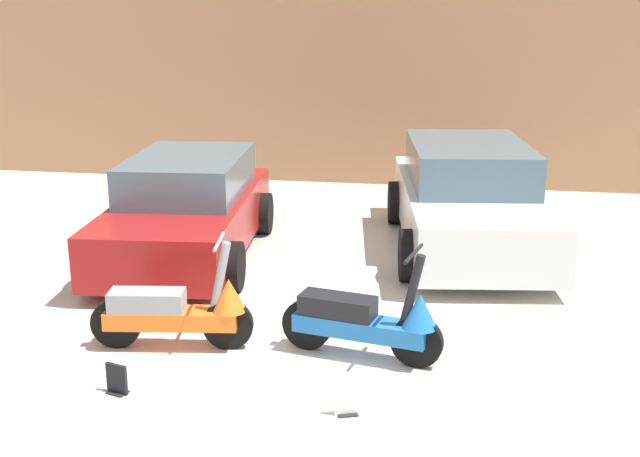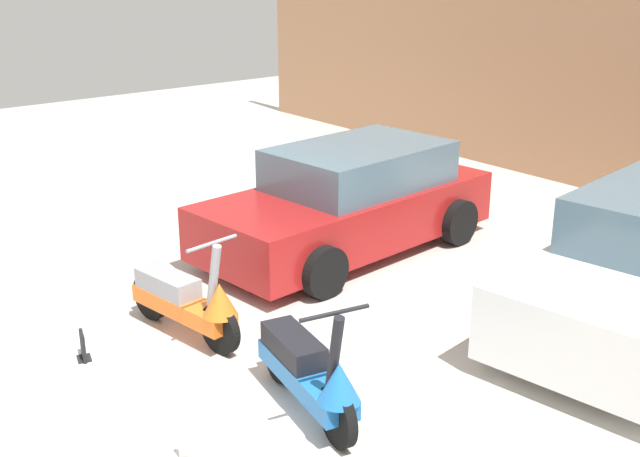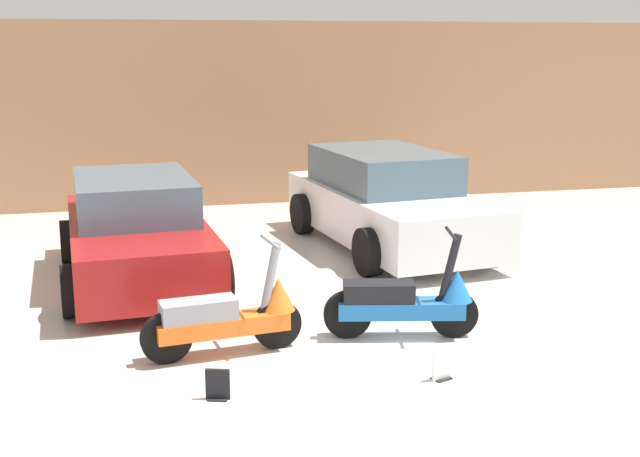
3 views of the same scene
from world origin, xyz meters
name	(u,v)px [view 1 (image 1 of 3)]	position (x,y,z in m)	size (l,w,h in m)	color
ground_plane	(307,420)	(0.00, 0.00, 0.00)	(28.00, 28.00, 0.00)	beige
wall_back	(395,92)	(0.00, 8.38, 1.62)	(19.60, 0.12, 3.24)	tan
scooter_front_left	(178,310)	(-1.42, 1.13, 0.38)	(1.52, 0.57, 1.06)	black
scooter_front_right	(368,320)	(0.34, 1.20, 0.38)	(1.51, 0.64, 1.07)	black
car_rear_left	(187,210)	(-2.24, 3.85, 0.61)	(2.04, 3.84, 1.27)	maroon
car_rear_center	(469,199)	(1.26, 4.79, 0.65)	(2.35, 4.20, 1.36)	white
placard_near_left_scooter	(117,381)	(-1.64, 0.18, 0.11)	(0.20, 0.16, 0.26)	black
placard_near_right_scooter	(347,401)	(0.30, 0.15, 0.11)	(0.20, 0.17, 0.26)	black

